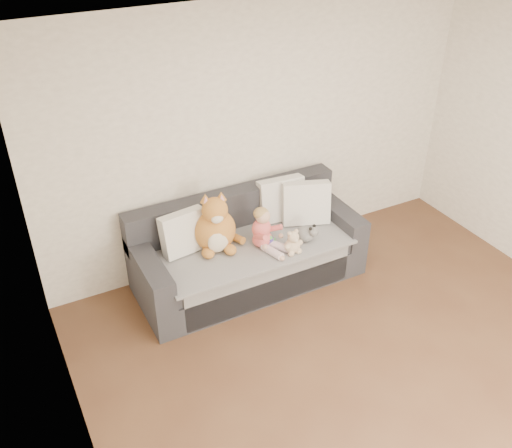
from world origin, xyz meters
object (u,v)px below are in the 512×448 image
Objects in this scene: sofa at (247,253)px; toddler at (264,231)px; sippy_cup at (270,240)px; teddy_bear at (293,244)px; plush_cat at (216,228)px.

toddler reaches higher than sofa.
sofa is 0.34m from sippy_cup.
teddy_bear is 2.05× the size of sippy_cup.
plush_cat is (-0.32, 0.00, 0.38)m from sofa.
teddy_bear is (0.28, -0.40, 0.26)m from sofa.
toddler is (0.09, -0.19, 0.34)m from sofa.
toddler reaches higher than sippy_cup.
teddy_bear is 0.24m from sippy_cup.
sippy_cup is at bearing -42.00° from toddler.
plush_cat is at bearing 132.31° from toddler.
sofa is 0.55m from teddy_bear.
toddler is at bearing 128.65° from teddy_bear.
plush_cat is 0.53m from sippy_cup.
teddy_bear is at bearing -70.23° from toddler.
toddler is at bearing 160.10° from sippy_cup.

